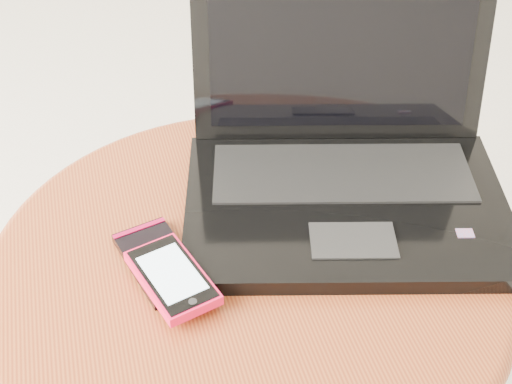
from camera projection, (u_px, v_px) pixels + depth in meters
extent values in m
cylinder|color=maroon|center=(248.00, 265.00, 0.80)|extent=(0.54, 0.54, 0.03)
torus|color=maroon|center=(248.00, 265.00, 0.80)|extent=(0.57, 0.57, 0.03)
cube|color=black|center=(346.00, 207.00, 0.84)|extent=(0.41, 0.33, 0.02)
cube|color=black|center=(342.00, 173.00, 0.87)|extent=(0.32, 0.18, 0.00)
cube|color=black|center=(353.00, 240.00, 0.78)|extent=(0.10, 0.08, 0.00)
cube|color=red|center=(465.00, 233.00, 0.79)|extent=(0.02, 0.02, 0.00)
cube|color=black|center=(341.00, 51.00, 0.87)|extent=(0.35, 0.14, 0.22)
cube|color=black|center=(341.00, 52.00, 0.87)|extent=(0.31, 0.11, 0.18)
cube|color=black|center=(159.00, 261.00, 0.77)|extent=(0.09, 0.13, 0.01)
cube|color=#9F0834|center=(139.00, 228.00, 0.81)|extent=(0.06, 0.02, 0.00)
cube|color=#EE1040|center=(172.00, 278.00, 0.74)|extent=(0.09, 0.12, 0.01)
cube|color=black|center=(172.00, 273.00, 0.74)|extent=(0.08, 0.11, 0.00)
cube|color=silver|center=(172.00, 273.00, 0.74)|extent=(0.06, 0.08, 0.00)
cylinder|color=black|center=(193.00, 301.00, 0.71)|extent=(0.01, 0.01, 0.00)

